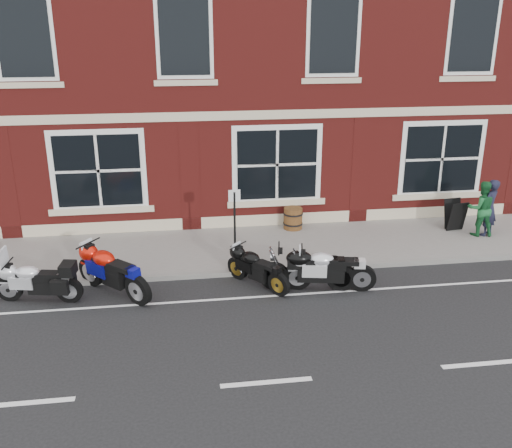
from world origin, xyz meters
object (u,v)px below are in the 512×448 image
object	(u,v)px
moto_sport_red	(113,270)
parking_sign	(235,224)
a_board_sign	(455,215)
barrel_planter	(293,218)
moto_touring_silver	(36,279)
moto_naked_black	(306,267)
pedestrian_left	(489,208)
moto_sport_silver	(328,268)
moto_sport_black	(257,267)
pedestrian_right	(481,208)

from	to	relation	value
moto_sport_red	parking_sign	distance (m)	3.01
a_board_sign	barrel_planter	size ratio (longest dim) A/B	1.41
moto_touring_silver	moto_naked_black	size ratio (longest dim) A/B	0.88
pedestrian_left	parking_sign	distance (m)	7.44
moto_touring_silver	parking_sign	xyz separation A→B (m)	(4.49, 0.84, 0.76)
moto_sport_silver	parking_sign	size ratio (longest dim) A/B	1.04
parking_sign	moto_sport_black	bearing A→B (deg)	-66.34
pedestrian_right	parking_sign	world-z (taller)	parking_sign
moto_touring_silver	moto_sport_black	distance (m)	4.92
moto_naked_black	pedestrian_left	xyz separation A→B (m)	(5.80, 2.43, 0.36)
moto_sport_black	moto_naked_black	bearing A→B (deg)	-55.08
moto_sport_silver	a_board_sign	distance (m)	5.53
moto_touring_silver	pedestrian_right	bearing A→B (deg)	-68.20
moto_touring_silver	pedestrian_right	world-z (taller)	pedestrian_right
pedestrian_left	parking_sign	world-z (taller)	parking_sign
pedestrian_left	pedestrian_right	size ratio (longest dim) A/B	1.03
pedestrian_left	pedestrian_right	xyz separation A→B (m)	(-0.22, 0.03, -0.02)
moto_sport_red	parking_sign	size ratio (longest dim) A/B	0.86
moto_sport_silver	moto_sport_black	bearing A→B (deg)	87.03
moto_touring_silver	moto_sport_silver	distance (m)	6.50
barrel_planter	moto_naked_black	bearing A→B (deg)	-97.18
a_board_sign	parking_sign	xyz separation A→B (m)	(-6.61, -1.87, 0.72)
moto_sport_black	a_board_sign	bearing A→B (deg)	-15.31
moto_sport_red	pedestrian_left	world-z (taller)	pedestrian_left
moto_touring_silver	pedestrian_right	size ratio (longest dim) A/B	1.23
moto_sport_silver	a_board_sign	world-z (taller)	a_board_sign
moto_naked_black	a_board_sign	distance (m)	5.91
moto_sport_black	barrel_planter	distance (m)	3.74
a_board_sign	moto_naked_black	bearing A→B (deg)	-157.26
a_board_sign	barrel_planter	bearing A→B (deg)	163.39
moto_sport_black	parking_sign	xyz separation A→B (m)	(-0.43, 0.79, 0.80)
moto_touring_silver	barrel_planter	world-z (taller)	moto_touring_silver
parking_sign	pedestrian_left	bearing A→B (deg)	5.33
moto_sport_red	moto_sport_black	world-z (taller)	moto_sport_red
moto_sport_silver	pedestrian_left	size ratio (longest dim) A/B	1.30
moto_sport_red	parking_sign	bearing A→B (deg)	-30.71
pedestrian_left	a_board_sign	bearing A→B (deg)	-72.33
moto_sport_red	pedestrian_left	distance (m)	10.36
moto_touring_silver	barrel_planter	xyz separation A→B (m)	(6.47, 3.45, -0.09)
a_board_sign	parking_sign	world-z (taller)	parking_sign
moto_sport_silver	moto_touring_silver	bearing A→B (deg)	98.32
moto_sport_black	pedestrian_left	distance (m)	7.21
moto_sport_silver	barrel_planter	size ratio (longest dim) A/B	3.35
moto_naked_black	moto_sport_black	bearing A→B (deg)	84.28
moto_naked_black	barrel_planter	world-z (taller)	moto_naked_black
moto_sport_silver	moto_sport_red	bearing A→B (deg)	95.84
a_board_sign	moto_sport_red	bearing A→B (deg)	-172.24
barrel_planter	parking_sign	distance (m)	3.38
pedestrian_left	parking_sign	size ratio (longest dim) A/B	0.80
moto_touring_silver	parking_sign	bearing A→B (deg)	-68.34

